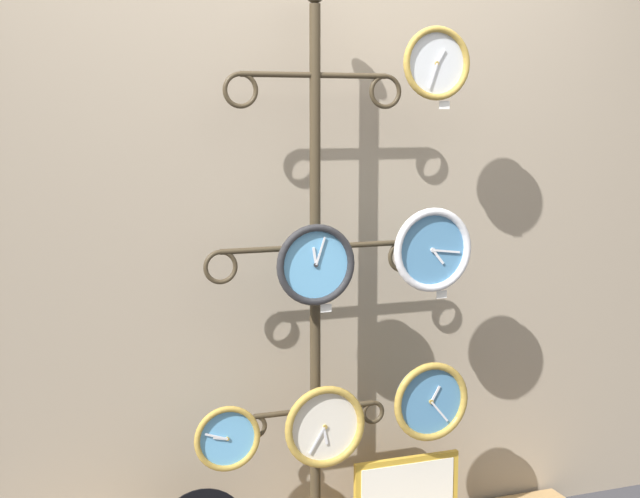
% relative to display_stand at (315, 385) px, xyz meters
% --- Properties ---
extents(shop_wall, '(4.40, 0.04, 2.80)m').
position_rel_display_stand_xyz_m(shop_wall, '(-0.00, 0.16, 0.74)').
color(shop_wall, gray).
rests_on(shop_wall, ground_plane).
extents(display_stand, '(0.80, 0.43, 2.05)m').
position_rel_display_stand_xyz_m(display_stand, '(0.00, 0.00, 0.00)').
color(display_stand, '#382D1E').
rests_on(display_stand, ground_plane).
extents(clock_top_right, '(0.25, 0.04, 0.25)m').
position_rel_display_stand_xyz_m(clock_top_right, '(0.40, -0.11, 1.13)').
color(clock_top_right, silver).
extents(clock_middle_center, '(0.28, 0.04, 0.28)m').
position_rel_display_stand_xyz_m(clock_middle_center, '(-0.03, -0.08, 0.45)').
color(clock_middle_center, '#60A8DB').
extents(clock_middle_right, '(0.30, 0.04, 0.30)m').
position_rel_display_stand_xyz_m(clock_middle_right, '(0.40, -0.12, 0.48)').
color(clock_middle_right, '#4C84B2').
extents(clock_bottom_left, '(0.23, 0.04, 0.23)m').
position_rel_display_stand_xyz_m(clock_bottom_left, '(-0.35, -0.08, -0.13)').
color(clock_bottom_left, '#60A8DB').
extents(clock_bottom_center, '(0.30, 0.04, 0.30)m').
position_rel_display_stand_xyz_m(clock_bottom_center, '(-0.00, -0.10, -0.12)').
color(clock_bottom_center, silver).
extents(clock_bottom_right, '(0.29, 0.04, 0.29)m').
position_rel_display_stand_xyz_m(clock_bottom_right, '(0.40, -0.11, -0.07)').
color(clock_bottom_right, '#4C84B2').
extents(picture_frame, '(0.41, 0.02, 0.31)m').
position_rel_display_stand_xyz_m(picture_frame, '(0.33, -0.07, -0.45)').
color(picture_frame, gold).
rests_on(picture_frame, low_shelf).
extents(price_tag_upper, '(0.04, 0.00, 0.03)m').
position_rel_display_stand_xyz_m(price_tag_upper, '(0.43, -0.11, 0.99)').
color(price_tag_upper, white).
extents(price_tag_mid, '(0.04, 0.00, 0.03)m').
position_rel_display_stand_xyz_m(price_tag_mid, '(0.01, -0.08, 0.29)').
color(price_tag_mid, white).
extents(price_tag_lower, '(0.04, 0.00, 0.03)m').
position_rel_display_stand_xyz_m(price_tag_lower, '(0.44, -0.12, 0.32)').
color(price_tag_lower, white).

